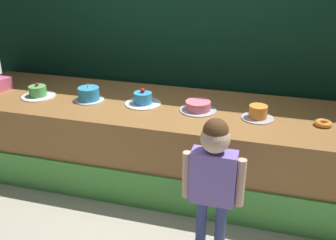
# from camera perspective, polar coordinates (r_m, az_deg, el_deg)

# --- Properties ---
(ground_plane) EXTENTS (12.00, 12.00, 0.00)m
(ground_plane) POSITION_cam_1_polar(r_m,az_deg,el_deg) (3.52, -2.06, -12.93)
(ground_plane) COLOR #BCB29E
(stage_platform) EXTENTS (4.35, 1.12, 0.77)m
(stage_platform) POSITION_cam_1_polar(r_m,az_deg,el_deg) (3.76, 0.40, -3.43)
(stage_platform) COLOR #9E6B38
(stage_platform) RESTS_ON ground_plane
(curtain_backdrop) EXTENTS (4.62, 0.08, 3.06)m
(curtain_backdrop) POSITION_cam_1_polar(r_m,az_deg,el_deg) (4.02, 3.05, 15.48)
(curtain_backdrop) COLOR black
(curtain_backdrop) RESTS_ON ground_plane
(child_figure) EXTENTS (0.43, 0.20, 1.12)m
(child_figure) POSITION_cam_1_polar(r_m,az_deg,el_deg) (2.66, 6.68, -7.66)
(child_figure) COLOR #3F4C8C
(child_figure) RESTS_ON ground_plane
(donut) EXTENTS (0.14, 0.14, 0.04)m
(donut) POSITION_cam_1_polar(r_m,az_deg,el_deg) (3.43, 21.78, -0.46)
(donut) COLOR orange
(donut) RESTS_ON stage_platform
(cake_far_left) EXTENTS (0.33, 0.33, 0.14)m
(cake_far_left) POSITION_cam_1_polar(r_m,az_deg,el_deg) (4.03, -18.51, 3.87)
(cake_far_left) COLOR white
(cake_far_left) RESTS_ON stage_platform
(cake_left) EXTENTS (0.28, 0.28, 0.18)m
(cake_left) POSITION_cam_1_polar(r_m,az_deg,el_deg) (3.79, -11.52, 3.70)
(cake_left) COLOR silver
(cake_left) RESTS_ON stage_platform
(cake_center_left) EXTENTS (0.34, 0.34, 0.16)m
(cake_center_left) POSITION_cam_1_polar(r_m,az_deg,el_deg) (3.64, -3.70, 3.06)
(cake_center_left) COLOR white
(cake_center_left) RESTS_ON stage_platform
(cake_center_right) EXTENTS (0.33, 0.33, 0.09)m
(cake_center_right) POSITION_cam_1_polar(r_m,az_deg,el_deg) (3.49, 4.41, 1.99)
(cake_center_right) COLOR silver
(cake_center_right) RESTS_ON stage_platform
(cake_right) EXTENTS (0.28, 0.28, 0.12)m
(cake_right) POSITION_cam_1_polar(r_m,az_deg,el_deg) (3.40, 13.03, 1.00)
(cake_right) COLOR silver
(cake_right) RESTS_ON stage_platform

